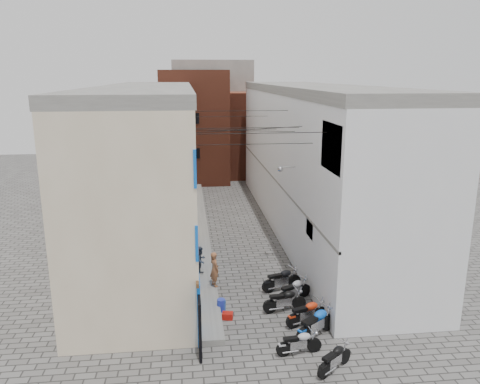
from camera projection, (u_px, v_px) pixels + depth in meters
name	position (u px, v px, depth m)	size (l,w,h in m)	color
ground	(268.00, 343.00, 17.23)	(90.00, 90.00, 0.00)	#575552
plinth	(201.00, 229.00, 29.50)	(0.90, 26.00, 0.25)	slate
building_left	(150.00, 162.00, 28.05)	(5.10, 27.00, 9.00)	beige
building_right	(312.00, 159.00, 29.21)	(5.94, 26.00, 9.00)	silver
building_far_brick_left	(195.00, 126.00, 42.76)	(6.00, 6.00, 10.00)	brown
building_far_brick_right	(246.00, 134.00, 45.49)	(5.00, 6.00, 8.00)	brown
building_far_concrete	(212.00, 115.00, 48.64)	(8.00, 5.00, 11.00)	slate
far_shopfront	(219.00, 173.00, 41.22)	(2.00, 0.30, 2.40)	black
overhead_wires	(243.00, 127.00, 22.86)	(5.80, 13.02, 1.32)	black
motorcycle_a	(335.00, 357.00, 15.51)	(0.54, 1.72, 1.00)	black
motorcycle_b	(299.00, 342.00, 16.44)	(0.53, 1.68, 0.97)	#ABABAF
motorcycle_c	(316.00, 322.00, 17.48)	(0.68, 2.15, 1.25)	blue
motorcycle_d	(307.00, 312.00, 18.39)	(0.60, 1.89, 1.10)	red
motorcycle_e	(285.00, 299.00, 19.42)	(0.59, 1.87, 1.08)	black
motorcycle_f	(294.00, 289.00, 20.29)	(0.60, 1.91, 1.11)	#9B9B9F
motorcycle_g	(282.00, 278.00, 21.35)	(0.62, 1.97, 1.14)	black
person_a	(214.00, 269.00, 21.14)	(0.59, 0.39, 1.62)	#9E5E39
person_b	(201.00, 260.00, 22.44)	(0.68, 0.53, 1.40)	#2C3443
water_jug_near	(221.00, 305.00, 19.52)	(0.33, 0.33, 0.52)	#2335B3
water_jug_far	(222.00, 305.00, 19.56)	(0.29, 0.29, 0.45)	#2455B4
red_crate	(228.00, 316.00, 18.91)	(0.42, 0.32, 0.26)	#A6130B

